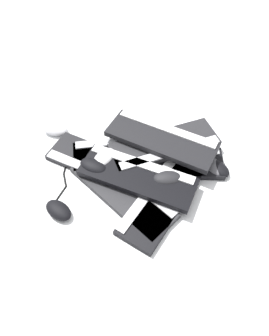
{
  "coord_description": "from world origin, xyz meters",
  "views": [
    {
      "loc": [
        -0.77,
        -0.04,
        1.03
      ],
      "look_at": [
        0.0,
        0.01,
        0.04
      ],
      "focal_mm": 35.0,
      "sensor_mm": 36.0,
      "label": 1
    }
  ],
  "objects_px": {
    "mouse_2": "(104,158)",
    "keyboard_4": "(168,162)",
    "keyboard_2": "(123,191)",
    "mouse_0": "(168,178)",
    "keyboard_0": "(127,152)",
    "mouse_3": "(217,168)",
    "keyboard_6": "(137,176)",
    "mouse_5": "(93,166)",
    "keyboard_1": "(101,164)",
    "mouse_1": "(55,130)",
    "mouse_6": "(59,210)",
    "keyboard_7": "(161,139)",
    "keyboard_5": "(165,145)",
    "keyboard_3": "(163,197)",
    "mouse_4": "(213,166)"
  },
  "relations": [
    {
      "from": "mouse_2",
      "to": "keyboard_4",
      "type": "bearing_deg",
      "value": -54.27
    },
    {
      "from": "keyboard_2",
      "to": "mouse_0",
      "type": "distance_m",
      "value": 0.17
    },
    {
      "from": "keyboard_0",
      "to": "mouse_3",
      "type": "bearing_deg",
      "value": -99.9
    },
    {
      "from": "keyboard_6",
      "to": "mouse_5",
      "type": "xyz_separation_m",
      "value": [
        0.03,
        0.17,
        0.01
      ]
    },
    {
      "from": "keyboard_1",
      "to": "mouse_1",
      "type": "xyz_separation_m",
      "value": [
        0.17,
        0.22,
        0.01
      ]
    },
    {
      "from": "mouse_1",
      "to": "mouse_5",
      "type": "bearing_deg",
      "value": 140.71
    },
    {
      "from": "keyboard_0",
      "to": "mouse_2",
      "type": "relative_size",
      "value": 4.19
    },
    {
      "from": "keyboard_0",
      "to": "mouse_6",
      "type": "relative_size",
      "value": 4.19
    },
    {
      "from": "keyboard_0",
      "to": "keyboard_7",
      "type": "height_order",
      "value": "keyboard_7"
    },
    {
      "from": "keyboard_0",
      "to": "keyboard_5",
      "type": "bearing_deg",
      "value": -81.56
    },
    {
      "from": "keyboard_3",
      "to": "mouse_2",
      "type": "xyz_separation_m",
      "value": [
        0.14,
        0.24,
        0.04
      ]
    },
    {
      "from": "keyboard_6",
      "to": "keyboard_7",
      "type": "relative_size",
      "value": 1.0
    },
    {
      "from": "keyboard_0",
      "to": "keyboard_3",
      "type": "relative_size",
      "value": 1.01
    },
    {
      "from": "keyboard_5",
      "to": "mouse_4",
      "type": "height_order",
      "value": "keyboard_5"
    },
    {
      "from": "keyboard_3",
      "to": "keyboard_6",
      "type": "bearing_deg",
      "value": 56.6
    },
    {
      "from": "mouse_0",
      "to": "mouse_2",
      "type": "height_order",
      "value": "same"
    },
    {
      "from": "mouse_2",
      "to": "mouse_3",
      "type": "xyz_separation_m",
      "value": [
        0.0,
        -0.44,
        -0.03
      ]
    },
    {
      "from": "keyboard_7",
      "to": "mouse_0",
      "type": "relative_size",
      "value": 4.21
    },
    {
      "from": "keyboard_2",
      "to": "keyboard_5",
      "type": "distance_m",
      "value": 0.27
    },
    {
      "from": "mouse_1",
      "to": "mouse_5",
      "type": "relative_size",
      "value": 1.0
    },
    {
      "from": "keyboard_4",
      "to": "mouse_0",
      "type": "relative_size",
      "value": 4.04
    },
    {
      "from": "mouse_1",
      "to": "mouse_3",
      "type": "xyz_separation_m",
      "value": [
        -0.17,
        -0.68,
        0.0
      ]
    },
    {
      "from": "keyboard_4",
      "to": "keyboard_5",
      "type": "relative_size",
      "value": 0.96
    },
    {
      "from": "keyboard_4",
      "to": "keyboard_6",
      "type": "bearing_deg",
      "value": 131.02
    },
    {
      "from": "keyboard_2",
      "to": "keyboard_7",
      "type": "xyz_separation_m",
      "value": [
        0.22,
        -0.14,
        0.06
      ]
    },
    {
      "from": "mouse_1",
      "to": "mouse_2",
      "type": "xyz_separation_m",
      "value": [
        -0.17,
        -0.23,
        0.03
      ]
    },
    {
      "from": "keyboard_1",
      "to": "keyboard_7",
      "type": "bearing_deg",
      "value": -68.2
    },
    {
      "from": "keyboard_1",
      "to": "mouse_4",
      "type": "height_order",
      "value": "mouse_4"
    },
    {
      "from": "keyboard_2",
      "to": "mouse_5",
      "type": "xyz_separation_m",
      "value": [
        0.08,
        0.12,
        0.04
      ]
    },
    {
      "from": "keyboard_0",
      "to": "mouse_6",
      "type": "distance_m",
      "value": 0.37
    },
    {
      "from": "keyboard_5",
      "to": "mouse_2",
      "type": "bearing_deg",
      "value": 110.34
    },
    {
      "from": "mouse_3",
      "to": "keyboard_4",
      "type": "bearing_deg",
      "value": -142.61
    },
    {
      "from": "mouse_3",
      "to": "keyboard_5",
      "type": "bearing_deg",
      "value": -157.65
    },
    {
      "from": "keyboard_4",
      "to": "mouse_4",
      "type": "bearing_deg",
      "value": -95.34
    },
    {
      "from": "keyboard_1",
      "to": "keyboard_7",
      "type": "distance_m",
      "value": 0.26
    },
    {
      "from": "keyboard_6",
      "to": "mouse_6",
      "type": "height_order",
      "value": "keyboard_6"
    },
    {
      "from": "keyboard_2",
      "to": "keyboard_5",
      "type": "xyz_separation_m",
      "value": [
        0.22,
        -0.15,
        0.03
      ]
    },
    {
      "from": "keyboard_4",
      "to": "mouse_1",
      "type": "distance_m",
      "value": 0.51
    },
    {
      "from": "keyboard_1",
      "to": "keyboard_6",
      "type": "bearing_deg",
      "value": -116.7
    },
    {
      "from": "keyboard_6",
      "to": "mouse_5",
      "type": "height_order",
      "value": "mouse_5"
    },
    {
      "from": "keyboard_0",
      "to": "mouse_3",
      "type": "xyz_separation_m",
      "value": [
        -0.06,
        -0.36,
        0.01
      ]
    },
    {
      "from": "keyboard_4",
      "to": "keyboard_6",
      "type": "height_order",
      "value": "keyboard_6"
    },
    {
      "from": "keyboard_2",
      "to": "keyboard_5",
      "type": "relative_size",
      "value": 0.93
    },
    {
      "from": "mouse_6",
      "to": "mouse_1",
      "type": "bearing_deg",
      "value": 138.91
    },
    {
      "from": "keyboard_2",
      "to": "keyboard_6",
      "type": "height_order",
      "value": "keyboard_6"
    },
    {
      "from": "keyboard_1",
      "to": "mouse_6",
      "type": "distance_m",
      "value": 0.26
    },
    {
      "from": "mouse_5",
      "to": "keyboard_7",
      "type": "bearing_deg",
      "value": 50.95
    },
    {
      "from": "mouse_0",
      "to": "mouse_4",
      "type": "distance_m",
      "value": 0.2
    },
    {
      "from": "mouse_3",
      "to": "mouse_5",
      "type": "xyz_separation_m",
      "value": [
        -0.05,
        0.48,
        0.03
      ]
    },
    {
      "from": "mouse_5",
      "to": "keyboard_1",
      "type": "bearing_deg",
      "value": 84.64
    }
  ]
}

